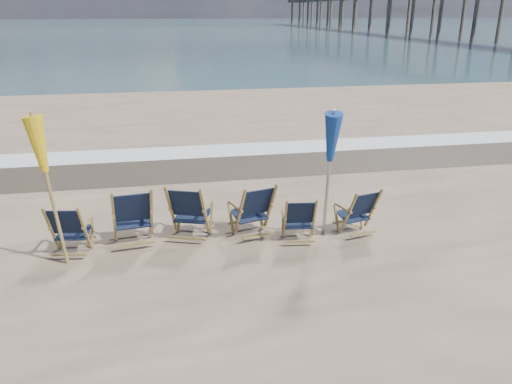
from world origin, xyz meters
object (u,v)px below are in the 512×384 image
beach_chair_2 (205,214)px  beach_chair_4 (314,220)px  beach_chair_0 (84,230)px  beach_chair_3 (271,208)px  beach_chair_1 (152,215)px  umbrella_yellow (45,153)px  umbrella_blue (330,140)px  fishing_pier (406,5)px  beach_chair_5 (373,210)px

beach_chair_2 → beach_chair_4: size_ratio=1.21×
beach_chair_0 → beach_chair_3: bearing=-166.8°
beach_chair_1 → beach_chair_3: (2.09, -0.00, -0.03)m
umbrella_yellow → umbrella_blue: bearing=1.6°
fishing_pier → beach_chair_4: bearing=-117.2°
beach_chair_1 → beach_chair_2: size_ratio=1.03×
beach_chair_4 → fishing_pier: (37.04, 72.15, 4.20)m
beach_chair_2 → beach_chair_4: beach_chair_2 is taller
beach_chair_0 → beach_chair_5: beach_chair_0 is taller
beach_chair_4 → beach_chair_5: 1.19m
beach_chair_5 → fishing_pier: 80.52m
beach_chair_1 → beach_chair_0: bearing=6.7°
beach_chair_5 → beach_chair_1: bearing=-17.8°
beach_chair_3 → umbrella_blue: 1.62m
beach_chair_5 → umbrella_blue: umbrella_blue is taller
beach_chair_4 → umbrella_blue: size_ratio=0.38×
beach_chair_2 → beach_chair_5: size_ratio=1.16×
beach_chair_3 → beach_chair_5: bearing=156.2°
beach_chair_0 → fishing_pier: fishing_pier is taller
beach_chair_1 → beach_chair_5: (3.93, -0.28, -0.09)m
beach_chair_0 → beach_chair_5: bearing=-171.6°
beach_chair_2 → umbrella_blue: (2.14, -0.22, 1.27)m
beach_chair_2 → beach_chair_5: (3.03, -0.22, -0.07)m
beach_chair_4 → umbrella_yellow: (-4.23, 0.06, 1.41)m
beach_chair_0 → umbrella_yellow: bearing=29.3°
beach_chair_1 → fishing_pier: 82.09m
umbrella_blue → beach_chair_4: bearing=-146.6°
beach_chair_1 → umbrella_blue: bearing=167.7°
beach_chair_2 → beach_chair_3: beach_chair_2 is taller
umbrella_yellow → umbrella_blue: 4.51m
beach_chair_2 → beach_chair_3: (1.19, 0.06, -0.01)m
beach_chair_0 → beach_chair_3: beach_chair_3 is taller
beach_chair_0 → beach_chair_2: bearing=-165.6°
fishing_pier → beach_chair_1: bearing=-119.0°
umbrella_yellow → umbrella_blue: umbrella_yellow is taller
beach_chair_2 → fishing_pier: bearing=-98.6°
beach_chair_0 → beach_chair_1: bearing=-157.8°
beach_chair_3 → umbrella_blue: umbrella_blue is taller
umbrella_yellow → umbrella_blue: (4.51, 0.13, -0.04)m
umbrella_blue → beach_chair_0: bearing=179.7°
beach_chair_0 → umbrella_yellow: (-0.39, -0.15, 1.37)m
beach_chair_4 → umbrella_yellow: bearing=6.5°
beach_chair_3 → beach_chair_0: bearing=-10.6°
beach_chair_3 → fishing_pier: bearing=-133.0°
beach_chair_0 → umbrella_blue: bearing=-171.7°
umbrella_yellow → umbrella_blue: size_ratio=1.02×
beach_chair_1 → umbrella_yellow: size_ratio=0.47×
umbrella_yellow → beach_chair_2: bearing=8.4°
beach_chair_0 → umbrella_yellow: 1.43m
beach_chair_5 → umbrella_yellow: (-5.40, -0.13, 1.39)m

